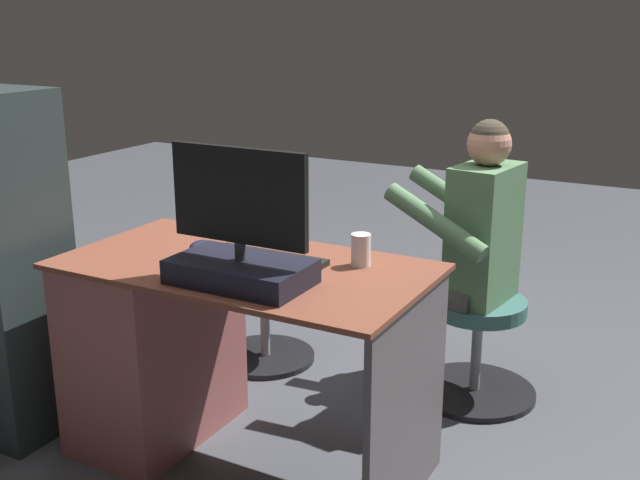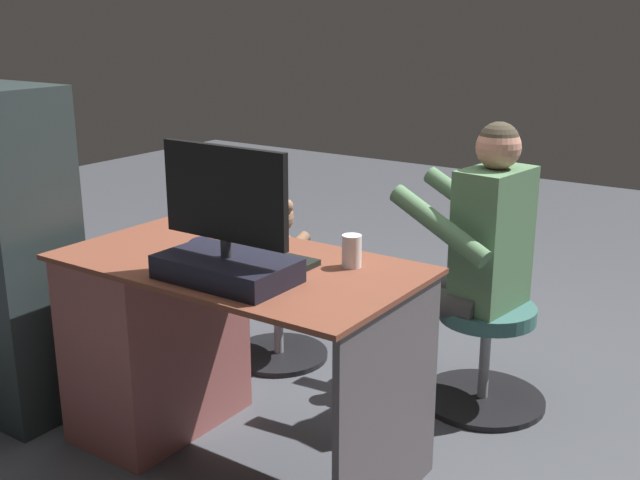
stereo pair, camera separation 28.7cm
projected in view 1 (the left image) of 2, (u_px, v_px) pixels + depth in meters
name	position (u px, v px, depth m)	size (l,w,h in m)	color
ground_plane	(308.00, 407.00, 3.19)	(10.00, 10.00, 0.00)	#45484E
desk	(172.00, 342.00, 2.86)	(1.25, 0.68, 0.75)	brown
monitor	(240.00, 248.00, 2.39)	(0.47, 0.26, 0.43)	black
keyboard	(266.00, 259.00, 2.63)	(0.42, 0.14, 0.02)	black
computer_mouse	(200.00, 246.00, 2.75)	(0.06, 0.10, 0.04)	#1E1C32
cup	(361.00, 250.00, 2.58)	(0.07, 0.07, 0.11)	white
tv_remote	(180.00, 260.00, 2.62)	(0.04, 0.15, 0.02)	black
office_chair_teddy	(265.00, 309.00, 3.56)	(0.46, 0.46, 0.43)	black
teddy_bear	(264.00, 238.00, 3.48)	(0.23, 0.24, 0.34)	#93694F
visitor_chair	(477.00, 343.00, 3.24)	(0.51, 0.51, 0.43)	black
person	(461.00, 241.00, 3.15)	(0.58, 0.53, 1.17)	#557D55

